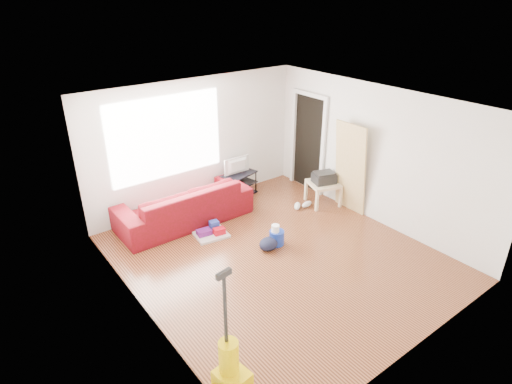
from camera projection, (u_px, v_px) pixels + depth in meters
room at (277, 183)px, 6.58m from camera, size 4.51×5.01×2.51m
sofa at (186, 221)px, 8.03m from camera, size 2.49×0.97×0.73m
tv_stand at (239, 185)px, 8.89m from camera, size 0.81×0.58×0.51m
tv at (238, 166)px, 8.71m from camera, size 0.59×0.08×0.34m
side_table at (323, 186)px, 8.53m from camera, size 0.72×0.72×0.46m
printer at (324, 178)px, 8.45m from camera, size 0.50×0.44×0.22m
bucket at (277, 244)px, 7.33m from camera, size 0.26×0.26×0.26m
toilet_paper at (275, 235)px, 7.23m from camera, size 0.13×0.13×0.12m
cleaning_tray at (212, 232)px, 7.56m from camera, size 0.61×0.52×0.20m
backpack at (268, 249)px, 7.19m from camera, size 0.44×0.40×0.20m
sneakers at (302, 205)px, 8.50m from camera, size 0.48×0.27×0.11m
vacuum at (230, 366)px, 4.63m from camera, size 0.36×0.40×1.50m
door_panel at (346, 209)px, 8.45m from camera, size 0.22×0.71×1.77m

